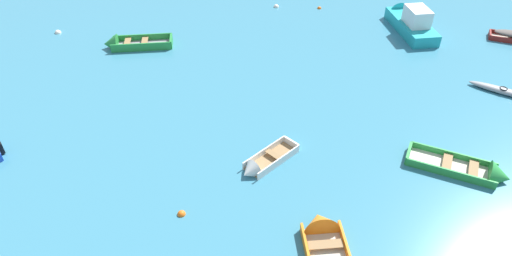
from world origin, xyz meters
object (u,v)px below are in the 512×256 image
Objects in this scene: motor_launch_turquoise_far_right at (409,21)px; mooring_buoy_midfield at (182,214)px; mooring_buoy_central at (319,8)px; rowboat_green_back_row_right at (126,44)px; mooring_buoy_far_field at (58,33)px; rowboat_green_distant_center at (480,172)px; rowboat_white_far_back at (260,165)px; mooring_buoy_outer_edge at (276,7)px; kayak_grey_back_row_center at (503,91)px; rowboat_orange_far_left at (324,239)px.

mooring_buoy_midfield is (-9.12, -20.52, -0.63)m from motor_launch_turquoise_far_right.
rowboat_green_back_row_right is at bearing -139.98° from mooring_buoy_central.
rowboat_green_distant_center is at bearing -16.24° from mooring_buoy_far_field.
rowboat_white_far_back reaches higher than mooring_buoy_central.
mooring_buoy_far_field is at bearing -148.83° from mooring_buoy_outer_edge.
rowboat_green_back_row_right is at bearing 125.81° from mooring_buoy_midfield.
mooring_buoy_outer_edge is (8.28, 9.18, -0.24)m from rowboat_green_back_row_right.
rowboat_orange_far_left is at bearing -122.89° from kayak_grey_back_row_center.
rowboat_green_distant_center is at bearing -60.07° from mooring_buoy_central.
mooring_buoy_far_field is (-27.09, 7.89, -0.19)m from rowboat_green_distant_center.
mooring_buoy_outer_edge is (-6.79, 21.88, -0.19)m from rowboat_orange_far_left.
rowboat_green_back_row_right is 1.01× the size of rowboat_green_distant_center.
motor_launch_turquoise_far_right reaches higher than rowboat_orange_far_left.
rowboat_green_back_row_right is at bearing -132.05° from mooring_buoy_outer_edge.
rowboat_green_back_row_right is 12.36m from mooring_buoy_outer_edge.
mooring_buoy_outer_edge is at bearing 100.39° from rowboat_white_far_back.
rowboat_green_back_row_right is 0.76× the size of motor_launch_turquoise_far_right.
mooring_buoy_midfield is 0.83× the size of mooring_buoy_outer_edge.
rowboat_white_far_back is at bearing -79.61° from mooring_buoy_outer_edge.
rowboat_orange_far_left is 11.24× the size of mooring_buoy_outer_edge.
rowboat_green_distant_center is at bearing 41.18° from rowboat_orange_far_left.
mooring_buoy_central is (-0.03, 19.02, -0.18)m from rowboat_white_far_back.
mooring_buoy_midfield is at bearing -113.96° from motor_launch_turquoise_far_right.
rowboat_green_distant_center reaches higher than kayak_grey_back_row_center.
mooring_buoy_far_field is at bearing 150.15° from rowboat_white_far_back.
rowboat_white_far_back is at bearing -140.94° from kayak_grey_back_row_center.
rowboat_green_distant_center reaches higher than rowboat_white_far_back.
mooring_buoy_outer_edge is (-0.94, 21.96, 0.00)m from mooring_buoy_midfield.
kayak_grey_back_row_center is at bearing 39.06° from rowboat_white_far_back.
rowboat_white_far_back is 18.74m from mooring_buoy_outer_edge.
rowboat_white_far_back is 7.50× the size of mooring_buoy_far_field.
rowboat_orange_far_left reaches higher than mooring_buoy_far_field.
rowboat_orange_far_left is 1.02× the size of rowboat_green_distant_center.
motor_launch_turquoise_far_right is (3.27, 20.44, 0.43)m from rowboat_orange_far_left.
kayak_grey_back_row_center is 15.15m from mooring_buoy_central.
kayak_grey_back_row_center is at bearing 42.59° from mooring_buoy_midfield.
rowboat_green_back_row_right is at bearing 141.56° from rowboat_white_far_back.
rowboat_orange_far_left reaches higher than kayak_grey_back_row_center.
kayak_grey_back_row_center is 0.80× the size of rowboat_green_distant_center.
mooring_buoy_midfield is at bearing -96.11° from mooring_buoy_central.
mooring_buoy_midfield is (9.22, -12.78, -0.24)m from rowboat_green_back_row_right.
kayak_grey_back_row_center is at bearing 57.11° from rowboat_orange_far_left.
motor_launch_turquoise_far_right reaches higher than kayak_grey_back_row_center.
rowboat_white_far_back is 4.85m from rowboat_orange_far_left.
rowboat_white_far_back is 10.14× the size of mooring_buoy_central.
mooring_buoy_central is at bearing 90.09° from rowboat_white_far_back.
rowboat_green_distant_center is at bearing 12.06° from rowboat_white_far_back.
kayak_grey_back_row_center is 17.60m from mooring_buoy_outer_edge.
mooring_buoy_far_field is at bearing 172.86° from rowboat_green_back_row_right.
rowboat_orange_far_left reaches higher than mooring_buoy_outer_edge.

